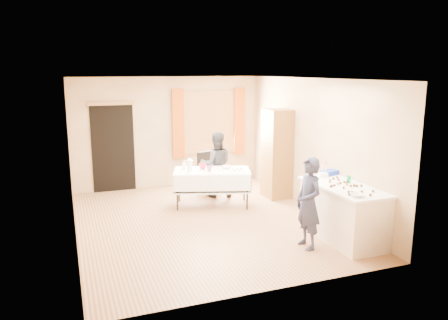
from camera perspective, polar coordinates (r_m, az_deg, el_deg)
name	(u,v)px	position (r m, az deg, el deg)	size (l,w,h in m)	color
floor	(204,222)	(8.17, -2.60, -8.08)	(4.50, 5.50, 0.02)	#9E7047
ceiling	(203,78)	(7.68, -2.78, 10.63)	(4.50, 5.50, 0.02)	white
wall_back	(168,132)	(10.45, -7.27, 3.62)	(4.50, 0.02, 2.60)	tan
wall_front	(273,192)	(5.32, 6.36, -4.21)	(4.50, 0.02, 2.60)	tan
wall_left	(70,161)	(7.47, -19.44, -0.18)	(0.02, 5.50, 2.60)	tan
wall_right	(313,145)	(8.76, 11.56, 1.92)	(0.02, 5.50, 2.60)	tan
window_frame	(209,122)	(10.65, -1.99, 4.95)	(1.32, 0.06, 1.52)	olive
window_pane	(209,122)	(10.64, -1.96, 4.94)	(1.20, 0.02, 1.40)	white
curtain_left	(178,124)	(10.39, -6.00, 4.72)	(0.28, 0.06, 1.65)	#AD4B10
curtain_right	(239,121)	(10.87, 2.02, 5.08)	(0.28, 0.06, 1.65)	#AD4B10
doorway	(113,148)	(10.26, -14.28, 1.50)	(0.95, 0.04, 2.00)	black
door_lintel	(111,103)	(10.11, -14.55, 7.18)	(1.05, 0.06, 0.08)	olive
cabinet	(277,154)	(9.56, 6.91, 0.82)	(0.50, 0.60, 1.93)	brown
counter	(343,212)	(7.48, 15.24, -6.62)	(0.77, 1.63, 0.91)	beige
party_table	(212,184)	(8.97, -1.58, -3.21)	(1.72, 1.22, 0.75)	black
chair	(208,181)	(9.95, -2.08, -2.71)	(0.47, 0.47, 0.93)	black
girl	(309,203)	(6.92, 10.99, -5.55)	(0.36, 0.54, 1.45)	#1D203B
woman	(216,165)	(9.54, -0.99, -0.60)	(0.80, 0.69, 1.44)	black
soda_can	(349,179)	(7.52, 15.99, -2.46)	(0.07, 0.07, 0.12)	#039943
mixing_bowl	(357,195)	(6.77, 16.96, -4.41)	(0.20, 0.20, 0.05)	white
foam_block	(323,175)	(7.81, 12.79, -1.94)	(0.15, 0.10, 0.08)	white
blue_basket	(330,172)	(8.04, 13.64, -1.59)	(0.30, 0.20, 0.08)	#1131B9
pitcher	(190,166)	(8.80, -4.51, -0.75)	(0.11, 0.11, 0.22)	silver
cup_red	(203,166)	(8.96, -2.82, -0.82)	(0.16, 0.16, 0.12)	#C2203B
cup_rainbow	(209,169)	(8.76, -1.94, -1.15)	(0.16, 0.16, 0.11)	red
small_bowl	(226,167)	(9.02, 0.32, -0.93)	(0.27, 0.27, 0.06)	white
pastry_tray	(238,170)	(8.81, 1.80, -1.37)	(0.28, 0.20, 0.02)	white
bottle	(184,164)	(9.04, -5.22, -0.58)	(0.09, 0.10, 0.17)	white
cake_balls	(346,185)	(7.29, 15.61, -3.21)	(0.53, 1.13, 0.04)	#3F2314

